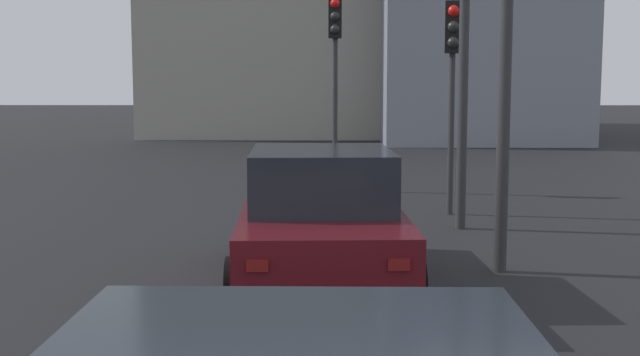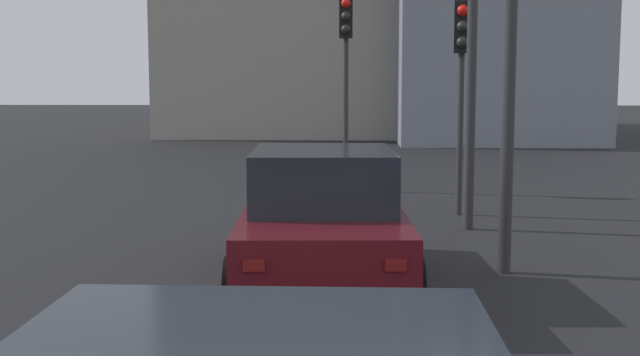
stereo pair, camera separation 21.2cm
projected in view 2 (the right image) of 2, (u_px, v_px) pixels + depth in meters
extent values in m
cube|color=#510F16|center=(323.00, 234.00, 9.47)|extent=(4.39, 1.94, 0.70)
cube|color=#1E232B|center=(323.00, 178.00, 9.17)|extent=(2.00, 1.64, 0.66)
cylinder|color=black|center=(388.00, 237.00, 10.84)|extent=(0.65, 0.25, 0.64)
cylinder|color=black|center=(255.00, 237.00, 10.82)|extent=(0.65, 0.25, 0.64)
cylinder|color=black|center=(412.00, 287.00, 8.18)|extent=(0.65, 0.25, 0.64)
cylinder|color=black|center=(236.00, 287.00, 8.17)|extent=(0.65, 0.25, 0.64)
cube|color=maroon|center=(396.00, 265.00, 7.30)|extent=(0.04, 0.20, 0.11)
cube|color=maroon|center=(254.00, 265.00, 7.29)|extent=(0.04, 0.20, 0.11)
cylinder|color=#2D2D30|center=(460.00, 135.00, 14.37)|extent=(0.11, 0.11, 2.87)
cube|color=black|center=(462.00, 27.00, 14.08)|extent=(0.23, 0.30, 0.90)
sphere|color=red|center=(463.00, 11.00, 13.94)|extent=(0.20, 0.20, 0.20)
sphere|color=black|center=(463.00, 26.00, 13.98)|extent=(0.20, 0.20, 0.20)
sphere|color=black|center=(462.00, 42.00, 14.01)|extent=(0.20, 0.20, 0.20)
cylinder|color=#2D2D30|center=(346.00, 115.00, 17.54)|extent=(0.11, 0.11, 3.30)
cube|color=black|center=(346.00, 17.00, 17.23)|extent=(0.21, 0.29, 0.90)
sphere|color=red|center=(346.00, 3.00, 17.09)|extent=(0.20, 0.20, 0.20)
sphere|color=black|center=(346.00, 16.00, 17.13)|extent=(0.20, 0.20, 0.20)
sphere|color=black|center=(346.00, 29.00, 17.16)|extent=(0.20, 0.20, 0.20)
cylinder|color=#2D2D30|center=(473.00, 19.00, 12.73)|extent=(0.16, 0.16, 6.70)
cube|color=gray|center=(479.00, 10.00, 35.54)|extent=(14.56, 7.62, 10.97)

